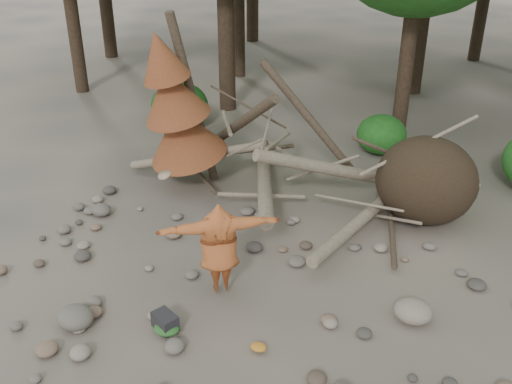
% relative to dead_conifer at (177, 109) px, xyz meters
% --- Properties ---
extents(ground, '(120.00, 120.00, 0.00)m').
position_rel_dead_conifer_xyz_m(ground, '(3.12, -3.37, -2.11)').
color(ground, '#514C44').
rests_on(ground, ground).
extents(deadfall_pile, '(8.55, 5.24, 3.30)m').
position_rel_dead_conifer_xyz_m(deadfall_pile, '(5.13, 0.87, -1.16)').
color(deadfall_pile, '#332619').
rests_on(deadfall_pile, ground).
extents(dead_conifer, '(2.06, 2.16, 4.35)m').
position_rel_dead_conifer_xyz_m(dead_conifer, '(0.00, 0.00, 0.00)').
color(dead_conifer, '#4C3F30').
rests_on(dead_conifer, ground).
extents(bush_left, '(1.80, 1.80, 1.44)m').
position_rel_dead_conifer_xyz_m(bush_left, '(-2.38, 3.83, -1.39)').
color(bush_left, '#195115').
rests_on(bush_left, ground).
extents(bush_mid, '(1.40, 1.40, 1.12)m').
position_rel_dead_conifer_xyz_m(bush_mid, '(3.92, 4.43, -1.55)').
color(bush_mid, '#23671E').
rests_on(bush_mid, ground).
extents(frisbee_thrower, '(2.40, 1.77, 2.01)m').
position_rel_dead_conifer_xyz_m(frisbee_thrower, '(2.88, -3.34, -1.15)').
color(frisbee_thrower, '#AB5426').
rests_on(frisbee_thrower, ground).
extents(backpack, '(0.51, 0.44, 0.29)m').
position_rel_dead_conifer_xyz_m(backpack, '(2.57, -4.68, -1.97)').
color(backpack, black).
rests_on(backpack, ground).
extents(cloth_green, '(0.44, 0.37, 0.17)m').
position_rel_dead_conifer_xyz_m(cloth_green, '(2.63, -4.74, -2.03)').
color(cloth_green, '#295D25').
rests_on(cloth_green, ground).
extents(cloth_orange, '(0.26, 0.21, 0.10)m').
position_rel_dead_conifer_xyz_m(cloth_orange, '(4.18, -4.47, -2.06)').
color(cloth_orange, '#C07821').
rests_on(cloth_orange, ground).
extents(boulder_front_left, '(0.63, 0.57, 0.38)m').
position_rel_dead_conifer_xyz_m(boulder_front_left, '(1.13, -5.21, -1.92)').
color(boulder_front_left, '#645F53').
rests_on(boulder_front_left, ground).
extents(boulder_mid_right, '(0.66, 0.59, 0.40)m').
position_rel_dead_conifer_xyz_m(boulder_mid_right, '(6.23, -2.66, -1.91)').
color(boulder_mid_right, gray).
rests_on(boulder_mid_right, ground).
extents(boulder_mid_left, '(0.47, 0.42, 0.28)m').
position_rel_dead_conifer_xyz_m(boulder_mid_left, '(-0.96, -1.92, -1.97)').
color(boulder_mid_left, '#625A53').
rests_on(boulder_mid_left, ground).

